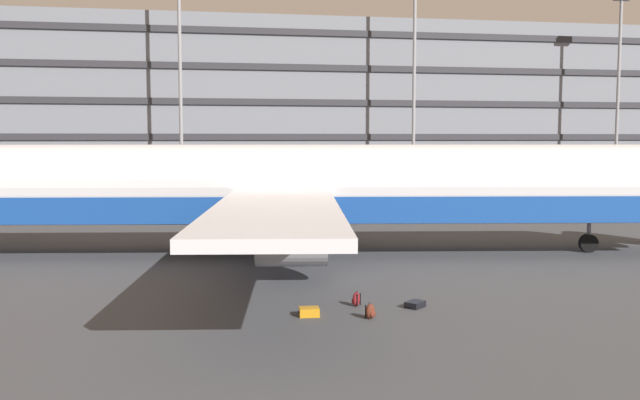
{
  "coord_description": "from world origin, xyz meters",
  "views": [
    {
      "loc": [
        0.94,
        -34.22,
        5.64
      ],
      "look_at": [
        6.0,
        -5.03,
        3.0
      ],
      "focal_mm": 39.08,
      "sensor_mm": 36.0,
      "label": 1
    }
  ],
  "objects_px": {
    "airliner": "(295,189)",
    "backpack_orange": "(356,299)",
    "backpack_purple": "(371,312)",
    "suitcase_small": "(415,304)",
    "suitcase_black": "(309,312)"
  },
  "relations": [
    {
      "from": "airliner",
      "to": "backpack_orange",
      "type": "xyz_separation_m",
      "value": [
        0.57,
        -10.99,
        -2.96
      ]
    },
    {
      "from": "airliner",
      "to": "backpack_orange",
      "type": "bearing_deg",
      "value": -87.02
    },
    {
      "from": "airliner",
      "to": "suitcase_small",
      "type": "xyz_separation_m",
      "value": [
        2.48,
        -11.49,
        -3.09
      ]
    },
    {
      "from": "suitcase_small",
      "to": "backpack_orange",
      "type": "distance_m",
      "value": 1.98
    },
    {
      "from": "suitcase_small",
      "to": "backpack_purple",
      "type": "bearing_deg",
      "value": -146.97
    },
    {
      "from": "backpack_orange",
      "to": "backpack_purple",
      "type": "distance_m",
      "value": 1.7
    },
    {
      "from": "airliner",
      "to": "backpack_orange",
      "type": "height_order",
      "value": "airliner"
    },
    {
      "from": "suitcase_black",
      "to": "suitcase_small",
      "type": "relative_size",
      "value": 0.85
    },
    {
      "from": "backpack_orange",
      "to": "backpack_purple",
      "type": "xyz_separation_m",
      "value": [
        0.08,
        -1.7,
        -0.0
      ]
    },
    {
      "from": "suitcase_black",
      "to": "backpack_purple",
      "type": "distance_m",
      "value": 1.96
    },
    {
      "from": "airliner",
      "to": "backpack_purple",
      "type": "bearing_deg",
      "value": -87.06
    },
    {
      "from": "suitcase_black",
      "to": "suitcase_small",
      "type": "bearing_deg",
      "value": 8.01
    },
    {
      "from": "suitcase_black",
      "to": "backpack_purple",
      "type": "relative_size",
      "value": 1.28
    },
    {
      "from": "suitcase_small",
      "to": "backpack_orange",
      "type": "bearing_deg",
      "value": 165.01
    },
    {
      "from": "suitcase_small",
      "to": "backpack_orange",
      "type": "relative_size",
      "value": 1.49
    }
  ]
}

